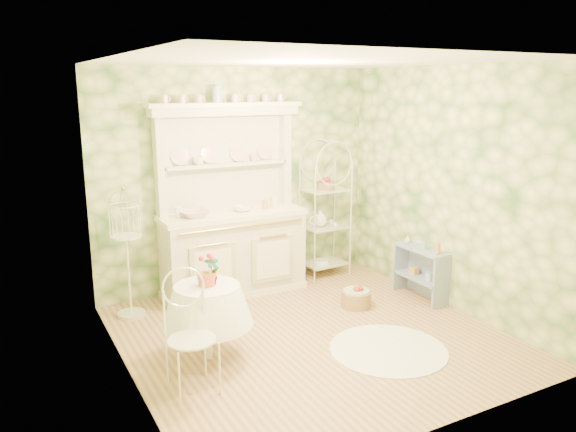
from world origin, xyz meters
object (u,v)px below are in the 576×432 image
side_shelf (421,273)px  birdcage_stand (127,254)px  floor_basket (356,298)px  bakers_rack (325,209)px  round_table (208,325)px  kitchen_dresser (232,201)px  cafe_chair (192,343)px

side_shelf → birdcage_stand: 3.38m
birdcage_stand → floor_basket: (2.34, -0.96, -0.62)m
bakers_rack → round_table: size_ratio=2.67×
kitchen_dresser → side_shelf: 2.39m
cafe_chair → birdcage_stand: birdcage_stand is taller
birdcage_stand → side_shelf: bearing=-19.1°
side_shelf → round_table: (-2.76, -0.24, 0.02)m
round_table → floor_basket: bearing=11.1°
round_table → birdcage_stand: (-0.41, 1.34, 0.38)m
birdcage_stand → floor_basket: size_ratio=4.79×
bakers_rack → floor_basket: 1.43m
kitchen_dresser → cafe_chair: 2.39m
round_table → birdcage_stand: 1.45m
kitchen_dresser → floor_basket: (1.05, -1.09, -1.05)m
cafe_chair → floor_basket: cafe_chair is taller
round_table → cafe_chair: size_ratio=0.79×
side_shelf → round_table: round_table is taller
kitchen_dresser → side_shelf: bearing=-33.1°
kitchen_dresser → cafe_chair: (-1.19, -1.94, -0.72)m
round_table → cafe_chair: cafe_chair is taller
kitchen_dresser → cafe_chair: bearing=-121.6°
round_table → birdcage_stand: birdcage_stand is taller
kitchen_dresser → cafe_chair: size_ratio=2.70×
side_shelf → cafe_chair: (-3.07, -0.71, 0.11)m
round_table → cafe_chair: 0.57m
side_shelf → cafe_chair: 3.15m
birdcage_stand → cafe_chair: bearing=-86.9°
bakers_rack → side_shelf: 1.51m
side_shelf → cafe_chair: size_ratio=0.87×
bakers_rack → floor_basket: size_ratio=5.97×
bakers_rack → cafe_chair: (-2.53, -2.00, -0.46)m
kitchen_dresser → side_shelf: (1.88, -1.23, -0.83)m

